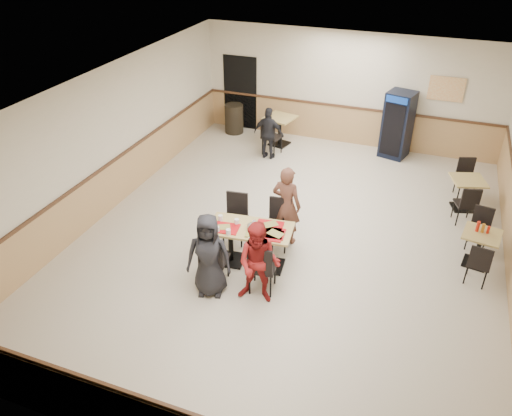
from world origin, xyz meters
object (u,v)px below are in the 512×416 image
at_px(pepsi_cooler, 397,125).
at_px(trash_bin, 234,119).
at_px(diner_woman_right, 259,264).
at_px(side_table_near, 480,244).
at_px(back_table, 280,126).
at_px(main_table, 250,240).
at_px(diner_woman_left, 209,255).
at_px(diner_man_opposite, 286,205).
at_px(lone_diner, 269,133).
at_px(side_table_far, 466,189).

bearing_deg(pepsi_cooler, trash_bin, -164.89).
relative_size(diner_woman_right, side_table_near, 2.07).
relative_size(side_table_near, back_table, 0.81).
distance_m(main_table, diner_woman_left, 1.05).
bearing_deg(main_table, diner_woman_right, -67.62).
distance_m(diner_man_opposite, side_table_near, 3.57).
distance_m(diner_woman_right, pepsi_cooler, 6.65).
relative_size(main_table, diner_woman_right, 1.05).
relative_size(diner_man_opposite, pepsi_cooler, 0.93).
distance_m(diner_woman_left, trash_bin, 6.97).
xyz_separation_m(diner_man_opposite, lone_diner, (-1.55, 3.40, -0.12)).
distance_m(diner_woman_right, lone_diner, 5.47).
bearing_deg(lone_diner, diner_woman_right, 110.24).
height_order(diner_man_opposite, back_table, diner_man_opposite).
distance_m(main_table, diner_woman_right, 1.00).
bearing_deg(diner_woman_right, back_table, 99.65).
relative_size(diner_woman_left, side_table_far, 1.81).
distance_m(pepsi_cooler, trash_bin, 4.55).
distance_m(diner_woman_right, diner_man_opposite, 1.81).
distance_m(diner_woman_left, lone_diner, 5.37).
relative_size(diner_woman_left, diner_woman_right, 1.02).
distance_m(side_table_far, pepsi_cooler, 2.85).
xyz_separation_m(lone_diner, trash_bin, (-1.50, 1.26, -0.27)).
height_order(side_table_near, back_table, back_table).
bearing_deg(diner_woman_right, main_table, 113.77).
distance_m(side_table_near, trash_bin, 7.77).
height_order(diner_man_opposite, lone_diner, diner_man_opposite).
height_order(side_table_far, back_table, back_table).
distance_m(lone_diner, back_table, 0.92).
bearing_deg(main_table, side_table_near, 13.57).
bearing_deg(main_table, pepsi_cooler, 64.94).
xyz_separation_m(back_table, trash_bin, (-1.50, 0.35, -0.12)).
xyz_separation_m(lone_diner, side_table_far, (4.81, -0.90, -0.21)).
bearing_deg(side_table_near, diner_woman_left, -150.45).
bearing_deg(side_table_near, diner_man_opposite, -171.93).
xyz_separation_m(side_table_near, back_table, (-5.07, 3.81, 0.08)).
bearing_deg(diner_woman_left, diner_woman_right, -8.84).
bearing_deg(diner_man_opposite, back_table, -64.17).
height_order(diner_woman_right, side_table_near, diner_woman_right).
xyz_separation_m(diner_woman_left, side_table_near, (4.25, 2.41, -0.31)).
bearing_deg(lone_diner, side_table_near, 152.72).
bearing_deg(diner_woman_right, side_table_near, 28.54).
xyz_separation_m(diner_woman_right, pepsi_cooler, (1.37, 6.50, 0.11)).
height_order(main_table, lone_diner, lone_diner).
height_order(lone_diner, side_table_near, lone_diner).
relative_size(main_table, side_table_far, 1.87).
height_order(diner_woman_right, side_table_far, diner_woman_right).
xyz_separation_m(diner_woman_left, diner_man_opposite, (0.73, 1.91, 0.04)).
bearing_deg(trash_bin, diner_woman_right, -63.95).
bearing_deg(main_table, diner_woman_left, -117.90).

